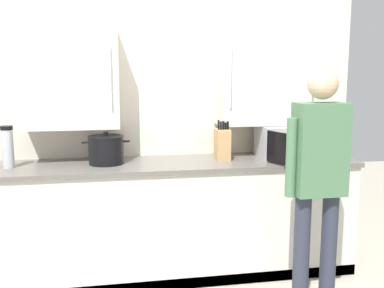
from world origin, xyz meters
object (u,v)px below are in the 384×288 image
at_px(thermos_flask, 8,147).
at_px(knife_block, 222,144).
at_px(microwave_oven, 291,141).
at_px(person_figure, 318,171).
at_px(stock_pot, 106,150).

height_order(thermos_flask, knife_block, knife_block).
bearing_deg(microwave_oven, thermos_flask, -179.00).
relative_size(microwave_oven, knife_block, 2.35).
distance_m(microwave_oven, knife_block, 0.61).
distance_m(knife_block, person_figure, 0.90).
bearing_deg(thermos_flask, stock_pot, 2.10).
height_order(microwave_oven, thermos_flask, thermos_flask).
bearing_deg(microwave_oven, person_figure, -99.91).
bearing_deg(knife_block, thermos_flask, -179.38).
bearing_deg(thermos_flask, knife_block, 0.62).
bearing_deg(thermos_flask, person_figure, -19.37).
xyz_separation_m(knife_block, stock_pot, (-0.94, 0.01, -0.02)).
relative_size(microwave_oven, thermos_flask, 2.43).
xyz_separation_m(microwave_oven, stock_pot, (-1.55, -0.01, -0.02)).
relative_size(knife_block, person_figure, 0.20).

